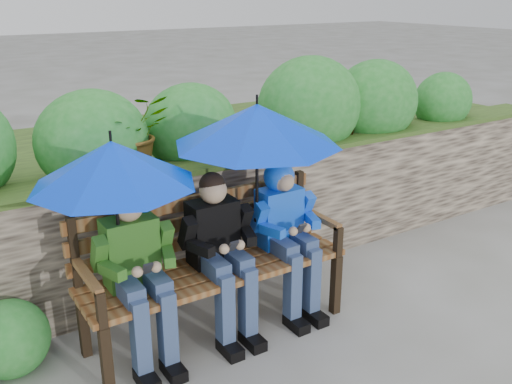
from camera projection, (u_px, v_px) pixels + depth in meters
ground at (263, 316)px, 4.22m from camera, size 60.00×60.00×0.00m
garden_backdrop at (169, 182)px, 5.31m from camera, size 8.00×2.86×1.78m
park_bench at (211, 256)px, 3.91m from camera, size 1.86×0.54×0.98m
boy_left at (137, 268)px, 3.53m from camera, size 0.50×0.58×1.16m
boy_middle at (220, 247)px, 3.82m from camera, size 0.50×0.57×1.16m
boy_right at (286, 225)px, 4.10m from camera, size 0.48×0.58×1.14m
umbrella_left at (113, 164)px, 3.29m from camera, size 0.99×0.99×0.81m
umbrella_right at (257, 125)px, 3.76m from camera, size 1.14×1.14×0.90m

